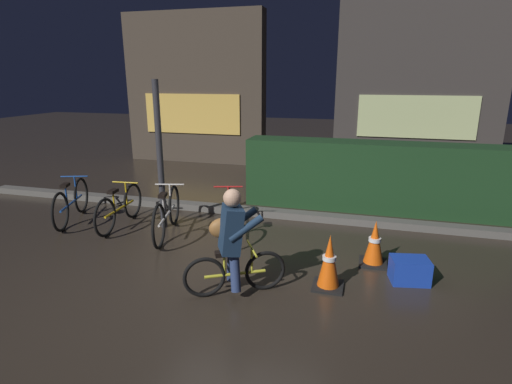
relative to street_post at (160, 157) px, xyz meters
name	(u,v)px	position (x,y,z in m)	size (l,w,h in m)	color
ground_plane	(229,270)	(1.55, -1.20, -1.19)	(40.00, 40.00, 0.00)	#2D261E
sidewalk_curb	(269,213)	(1.55, 1.00, -1.13)	(12.00, 0.24, 0.12)	#56544F
hedge_row	(376,177)	(3.35, 1.90, -0.55)	(4.80, 0.70, 1.27)	#19381C
storefront_left	(195,89)	(-1.70, 5.30, 0.87)	(4.06, 0.54, 4.14)	#42382D
storefront_right	(419,82)	(4.33, 6.00, 1.08)	(4.22, 0.54, 4.57)	#383330
street_post	(160,157)	(0.00, 0.00, 0.00)	(0.10, 0.10, 2.37)	#2D2D33
parked_bike_leftmost	(71,202)	(-1.66, -0.15, -0.85)	(0.59, 1.53, 0.74)	black
parked_bike_left_mid	(120,208)	(-0.72, -0.16, -0.87)	(0.46, 1.52, 0.70)	black
parked_bike_center_left	(167,214)	(0.23, -0.31, -0.84)	(0.51, 1.62, 0.76)	black
parked_bike_center_right	(228,215)	(1.14, -0.07, -0.85)	(0.54, 1.54, 0.73)	black
traffic_cone_near	(329,262)	(2.83, -1.30, -0.87)	(0.36, 0.36, 0.66)	black
traffic_cone_far	(374,243)	(3.34, -0.51, -0.89)	(0.36, 0.36, 0.61)	black
blue_crate	(410,270)	(3.76, -0.90, -1.04)	(0.44, 0.32, 0.30)	#193DB7
cyclist	(232,242)	(1.78, -1.71, -0.56)	(1.06, 0.62, 1.25)	black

